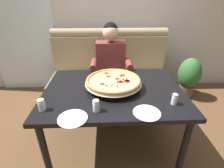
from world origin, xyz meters
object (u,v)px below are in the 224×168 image
dining_table (113,96)px  pizza (114,81)px  booth_bench (110,78)px  shaker_oregano (174,100)px  plate_near_right (72,118)px  shaker_pepper_flakes (96,106)px  shaker_parmesan (42,106)px  diner_main (111,66)px  patio_chair (33,51)px  plate_near_left (147,112)px  potted_plant (189,76)px

dining_table → pizza: pizza is taller
booth_bench → shaker_oregano: booth_bench is taller
pizza → plate_near_right: bearing=-125.4°
shaker_pepper_flakes → shaker_parmesan: 0.44m
diner_main → patio_chair: bearing=139.4°
plate_near_left → potted_plant: (1.06, 1.40, -0.36)m
patio_chair → plate_near_right: bearing=-63.2°
diner_main → plate_near_left: (0.24, -1.10, 0.04)m
shaker_parmesan → plate_near_left: shaker_parmesan is taller
dining_table → shaker_parmesan: shaker_parmesan is taller
dining_table → shaker_pepper_flakes: bearing=-113.9°
diner_main → plate_near_right: diner_main is taller
plate_near_left → shaker_parmesan: bearing=174.5°
shaker_pepper_flakes → shaker_oregano: bearing=5.9°
pizza → potted_plant: bearing=36.7°
dining_table → plate_near_right: plate_near_right is taller
shaker_parmesan → potted_plant: bearing=34.7°
diner_main → potted_plant: bearing=12.8°
plate_near_left → patio_chair: size_ratio=0.26×
dining_table → shaker_oregano: shaker_oregano is taller
booth_bench → patio_chair: bearing=145.3°
booth_bench → shaker_parmesan: bearing=-114.8°
booth_bench → plate_near_left: bearing=-79.9°
potted_plant → diner_main: bearing=-167.2°
diner_main → booth_bench: bearing=90.6°
shaker_pepper_flakes → patio_chair: size_ratio=0.12×
shaker_parmesan → patio_chair: patio_chair is taller
shaker_parmesan → potted_plant: (1.90, 1.32, -0.39)m
pizza → dining_table: bearing=-97.5°
shaker_pepper_flakes → plate_near_left: bearing=-7.0°
diner_main → plate_near_right: (-0.33, -1.15, 0.04)m
pizza → shaker_oregano: 0.59m
shaker_oregano → shaker_parmesan: same height
booth_bench → shaker_parmesan: (-0.60, -1.29, 0.38)m
shaker_oregano → shaker_parmesan: bearing=-178.1°
dining_table → plate_near_left: size_ratio=6.18×
diner_main → patio_chair: diner_main is taller
pizza → potted_plant: size_ratio=0.81×
dining_table → shaker_pepper_flakes: (-0.16, -0.35, 0.12)m
shaker_oregano → plate_near_left: 0.29m
dining_table → shaker_oregano: size_ratio=14.03×
booth_bench → patio_chair: size_ratio=2.11×
plate_near_left → patio_chair: (-1.85, 2.48, -0.23)m
pizza → shaker_pepper_flakes: 0.41m
shaker_parmesan → plate_near_left: (0.84, -0.08, -0.03)m
diner_main → plate_near_left: diner_main is taller
patio_chair → potted_plant: patio_chair is taller
dining_table → plate_near_right: 0.56m
booth_bench → shaker_parmesan: size_ratio=18.61×
booth_bench → plate_near_left: (0.25, -1.37, 0.35)m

